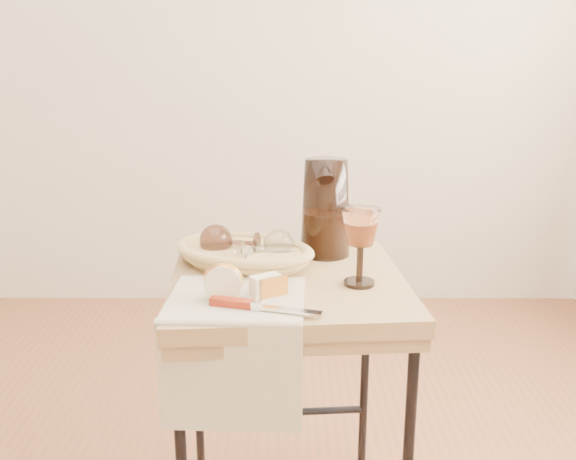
# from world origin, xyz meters

# --- Properties ---
(wall_back) EXTENTS (3.60, 0.00, 2.70)m
(wall_back) POSITION_xyz_m (0.00, 1.80, 1.35)
(wall_back) COLOR beige
(wall_back) RESTS_ON ground
(side_table) EXTENTS (0.58, 0.58, 0.69)m
(side_table) POSITION_xyz_m (0.38, 0.24, 0.34)
(side_table) COLOR brown
(side_table) RESTS_ON floor
(tea_towel) EXTENTS (0.30, 0.27, 0.01)m
(tea_towel) POSITION_xyz_m (0.27, 0.10, 0.69)
(tea_towel) COLOR #F3E4BE
(tea_towel) RESTS_ON side_table
(bread_basket) EXTENTS (0.37, 0.32, 0.05)m
(bread_basket) POSITION_xyz_m (0.27, 0.33, 0.71)
(bread_basket) COLOR #B69247
(bread_basket) RESTS_ON side_table
(goblet_lying_a) EXTENTS (0.15, 0.11, 0.08)m
(goblet_lying_a) POSITION_xyz_m (0.24, 0.34, 0.74)
(goblet_lying_a) COLOR brown
(goblet_lying_a) RESTS_ON bread_basket
(goblet_lying_b) EXTENTS (0.14, 0.13, 0.08)m
(goblet_lying_b) POSITION_xyz_m (0.32, 0.31, 0.74)
(goblet_lying_b) COLOR white
(goblet_lying_b) RESTS_ON bread_basket
(pitcher) EXTENTS (0.20, 0.27, 0.29)m
(pitcher) POSITION_xyz_m (0.47, 0.41, 0.81)
(pitcher) COLOR black
(pitcher) RESTS_ON side_table
(wine_goblet) EXTENTS (0.10, 0.10, 0.18)m
(wine_goblet) POSITION_xyz_m (0.54, 0.19, 0.78)
(wine_goblet) COLOR white
(wine_goblet) RESTS_ON side_table
(apple_half) EXTENTS (0.08, 0.05, 0.08)m
(apple_half) POSITION_xyz_m (0.24, 0.09, 0.73)
(apple_half) COLOR red
(apple_half) RESTS_ON tea_towel
(apple_wedge) EXTENTS (0.07, 0.06, 0.04)m
(apple_wedge) POSITION_xyz_m (0.33, 0.11, 0.71)
(apple_wedge) COLOR #FFEEC0
(apple_wedge) RESTS_ON tea_towel
(table_knife) EXTENTS (0.23, 0.08, 0.02)m
(table_knife) POSITION_xyz_m (0.32, 0.03, 0.70)
(table_knife) COLOR silver
(table_knife) RESTS_ON tea_towel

